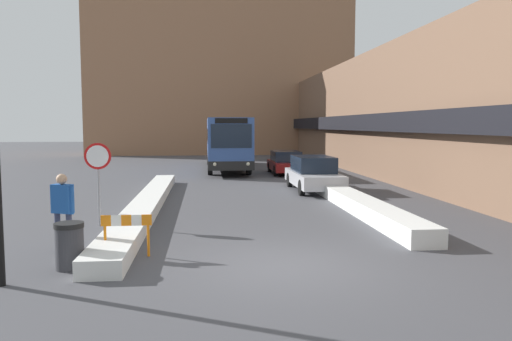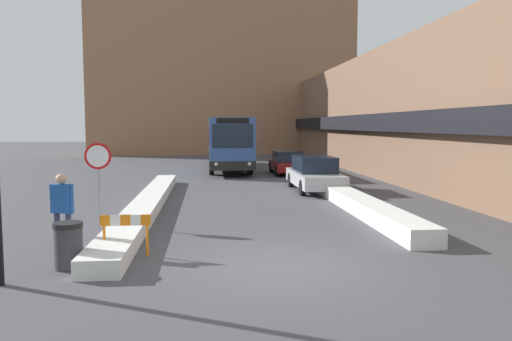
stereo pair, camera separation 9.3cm
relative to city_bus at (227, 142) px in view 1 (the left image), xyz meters
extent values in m
plane|color=#47474C|center=(0.18, -22.95, -1.80)|extent=(160.00, 160.00, 0.00)
cube|color=brown|center=(10.18, 1.05, 1.71)|extent=(5.00, 60.00, 7.03)
cube|color=black|center=(7.43, 1.05, 1.25)|extent=(0.50, 60.00, 0.90)
cube|color=#996B4C|center=(0.18, 19.30, 6.84)|extent=(26.00, 8.00, 17.29)
cube|color=silver|center=(-3.42, -15.53, -1.61)|extent=(0.90, 16.14, 0.39)
cube|color=silver|center=(3.78, -15.98, -1.56)|extent=(0.90, 12.01, 0.49)
cube|color=#335193|center=(0.00, 0.01, 0.09)|extent=(2.51, 12.05, 2.87)
cube|color=black|center=(0.00, 0.01, -1.10)|extent=(2.53, 12.07, 0.50)
cube|color=#192333|center=(0.00, 0.01, 0.49)|extent=(2.53, 11.09, 0.79)
cube|color=#192333|center=(0.00, -6.03, 0.52)|extent=(2.21, 0.03, 1.29)
cube|color=black|center=(0.00, -6.03, 1.34)|extent=(1.75, 0.03, 0.28)
sphere|color=#F2EAC6|center=(-0.90, -6.04, -1.00)|extent=(0.20, 0.20, 0.20)
sphere|color=#F2EAC6|center=(0.90, -6.04, -1.00)|extent=(0.20, 0.20, 0.20)
cylinder|color=black|center=(-1.13, -3.73, -1.27)|extent=(0.28, 1.07, 1.07)
cylinder|color=black|center=(1.13, -3.73, -1.27)|extent=(0.28, 1.07, 1.07)
cylinder|color=black|center=(-1.13, 3.74, -1.27)|extent=(0.28, 1.07, 1.07)
cylinder|color=black|center=(1.13, 3.74, -1.27)|extent=(0.28, 1.07, 1.07)
cube|color=#B7B7BC|center=(3.38, -11.23, -1.25)|extent=(1.81, 4.80, 0.58)
cube|color=#192333|center=(3.38, -11.11, -0.62)|extent=(1.59, 2.64, 0.69)
cylinder|color=black|center=(4.21, -12.72, -1.47)|extent=(0.20, 0.66, 0.66)
cylinder|color=black|center=(2.56, -12.72, -1.47)|extent=(0.20, 0.66, 0.66)
cylinder|color=black|center=(4.21, -9.74, -1.47)|extent=(0.20, 0.66, 0.66)
cylinder|color=black|center=(2.56, -9.74, -1.47)|extent=(0.20, 0.66, 0.66)
cube|color=maroon|center=(3.38, -3.58, -1.30)|extent=(1.77, 4.26, 0.50)
cube|color=#192333|center=(3.38, -3.47, -0.74)|extent=(1.56, 2.34, 0.62)
cylinder|color=black|center=(4.19, -4.90, -1.49)|extent=(0.20, 0.64, 0.64)
cylinder|color=black|center=(2.58, -4.90, -1.49)|extent=(0.20, 0.64, 0.64)
cylinder|color=black|center=(4.19, -2.25, -1.49)|extent=(0.20, 0.64, 0.64)
cylinder|color=black|center=(2.58, -2.25, -1.49)|extent=(0.20, 0.64, 0.64)
cylinder|color=gray|center=(-4.48, -18.24, -0.60)|extent=(0.07, 0.07, 2.40)
cylinder|color=red|center=(-4.48, -18.26, 0.22)|extent=(0.76, 0.03, 0.76)
cylinder|color=white|center=(-4.48, -18.27, 0.22)|extent=(0.62, 0.02, 0.62)
cylinder|color=#333851|center=(-4.83, -21.09, -1.36)|extent=(0.13, 0.13, 0.89)
cylinder|color=#333851|center=(-4.54, -21.21, -1.36)|extent=(0.13, 0.13, 0.89)
cube|color=#1E51A3|center=(-4.69, -21.15, -0.58)|extent=(0.53, 0.39, 0.67)
sphere|color=tan|center=(-4.69, -21.15, -0.13)|extent=(0.24, 0.24, 0.24)
cylinder|color=#1E51A3|center=(-4.91, -21.06, -0.62)|extent=(0.10, 0.10, 0.63)
cylinder|color=#1E51A3|center=(-4.46, -21.24, -0.62)|extent=(0.10, 0.10, 0.63)
cylinder|color=#38383D|center=(-4.15, -22.68, -1.38)|extent=(0.56, 0.56, 0.85)
cylinder|color=black|center=(-4.15, -22.68, -0.90)|extent=(0.59, 0.59, 0.10)
cylinder|color=orange|center=(-3.61, -21.85, -1.45)|extent=(0.06, 0.06, 0.70)
cylinder|color=orange|center=(-2.67, -21.85, -1.45)|extent=(0.06, 0.06, 0.70)
cube|color=orange|center=(-3.58, -21.85, -0.98)|extent=(0.22, 0.04, 0.24)
cube|color=white|center=(-3.36, -21.85, -0.98)|extent=(0.22, 0.04, 0.24)
cube|color=orange|center=(-3.14, -21.85, -0.98)|extent=(0.22, 0.04, 0.24)
cube|color=white|center=(-2.92, -21.85, -0.98)|extent=(0.22, 0.04, 0.24)
cube|color=orange|center=(-2.70, -21.85, -0.98)|extent=(0.22, 0.04, 0.24)
camera|label=1|loc=(-1.39, -32.92, 1.11)|focal=35.00mm
camera|label=2|loc=(-1.30, -32.92, 1.11)|focal=35.00mm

